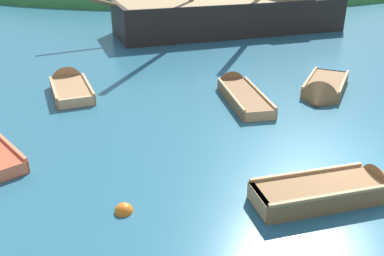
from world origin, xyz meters
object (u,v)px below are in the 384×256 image
object	(u,v)px
rowboat_near_dock	(239,93)
buoy_orange	(124,212)
sailing_ship	(232,20)
rowboat_center	(323,91)
rowboat_outer_right	(70,88)
rowboat_outer_left	(337,192)

from	to	relation	value
rowboat_near_dock	buoy_orange	bearing A→B (deg)	145.16
sailing_ship	rowboat_near_dock	size ratio (longest dim) A/B	3.79
rowboat_center	rowboat_near_dock	xyz separation A→B (m)	(-2.90, -0.17, -0.02)
rowboat_near_dock	rowboat_center	bearing A→B (deg)	-97.36
rowboat_center	buoy_orange	bearing A→B (deg)	-16.12
rowboat_center	rowboat_near_dock	world-z (taller)	rowboat_center
rowboat_center	rowboat_outer_right	bearing A→B (deg)	-67.80
rowboat_outer_left	buoy_orange	world-z (taller)	rowboat_outer_left
rowboat_center	rowboat_outer_left	bearing A→B (deg)	11.26
rowboat_near_dock	rowboat_outer_right	xyz separation A→B (m)	(-5.90, 0.57, 0.00)
rowboat_center	rowboat_near_dock	size ratio (longest dim) A/B	0.89
sailing_ship	rowboat_outer_right	size ratio (longest dim) A/B	4.60
rowboat_outer_left	buoy_orange	xyz separation A→B (m)	(-4.34, -0.50, -0.14)
rowboat_outer_left	buoy_orange	distance (m)	4.37
sailing_ship	buoy_orange	xyz separation A→B (m)	(-3.60, -17.23, -0.68)
sailing_ship	buoy_orange	size ratio (longest dim) A/B	41.07
rowboat_near_dock	rowboat_outer_right	distance (m)	5.93
rowboat_center	rowboat_outer_right	world-z (taller)	rowboat_center
rowboat_outer_left	rowboat_near_dock	size ratio (longest dim) A/B	0.86
rowboat_near_dock	rowboat_outer_right	size ratio (longest dim) A/B	1.21
sailing_ship	rowboat_outer_left	world-z (taller)	sailing_ship
rowboat_center	rowboat_outer_left	xyz separation A→B (m)	(-1.50, -6.24, 0.02)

